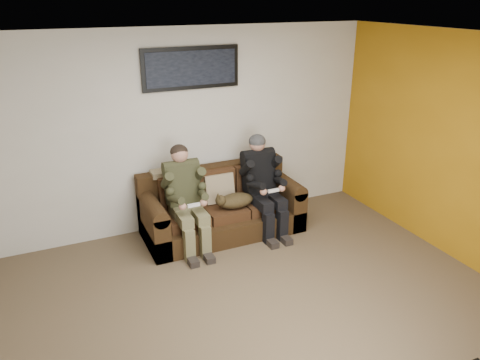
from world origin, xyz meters
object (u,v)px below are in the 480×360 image
sofa (220,209)px  cat (235,201)px  framed_poster (191,68)px  person_right (262,179)px  person_left (185,193)px

sofa → cat: (0.10, -0.23, 0.19)m
framed_poster → person_right: bearing=-37.8°
person_left → person_right: bearing=0.0°
framed_poster → person_left: bearing=-120.0°
person_right → cat: size_ratio=1.93×
person_right → framed_poster: (-0.72, 0.56, 1.39)m
sofa → framed_poster: (-0.20, 0.39, 1.78)m
person_left → person_right: size_ratio=0.99×
person_left → framed_poster: framed_poster is taller
sofa → framed_poster: framed_poster is taller
cat → person_right: bearing=8.1°
person_left → framed_poster: 1.54m
person_left → cat: bearing=-5.4°
person_left → cat: 0.66m
sofa → person_right: person_right is taller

